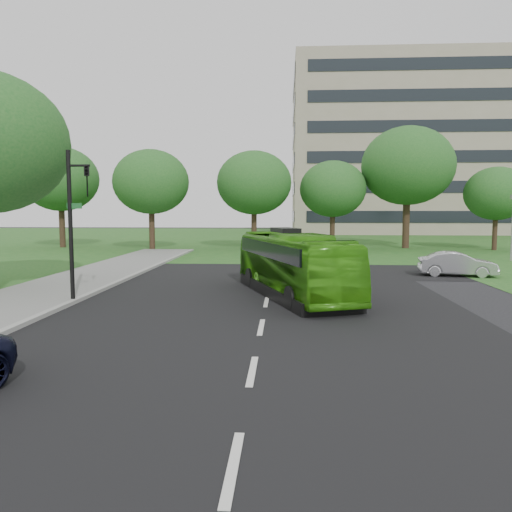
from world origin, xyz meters
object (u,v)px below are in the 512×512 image
Objects in this scene: office_building at (425,150)px; bus at (293,265)px; tree_park_e at (497,194)px; sedan at (457,264)px; tree_park_a at (151,182)px; tree_park_d at (408,166)px; tree_park_b at (254,183)px; traffic_light at (75,214)px; tree_park_f at (60,179)px; tree_park_c at (333,189)px.

office_building is 63.04m from bus.
office_building is at bearing 84.46° from tree_park_e.
office_building is 5.66× the size of tree_park_e.
sedan is at bearing 17.53° from bus.
tree_park_d reaches higher than tree_park_a.
sedan is (8.66, 6.43, -0.62)m from bus.
traffic_light is (-4.98, -26.03, -2.49)m from tree_park_b.
traffic_light is at bearing -64.56° from tree_park_f.
tree_park_a is 2.21× the size of sedan.
tree_park_a is at bearing -132.09° from office_building.
tree_park_d is 33.47m from traffic_light.
tree_park_e is (-3.36, -34.67, -7.68)m from office_building.
traffic_light is (3.69, -24.25, -2.51)m from tree_park_a.
tree_park_b reaches higher than tree_park_c.
tree_park_b is at bearing -2.19° from tree_park_f.
tree_park_b is 26.61m from traffic_light.
tree_park_d is 1.18× the size of tree_park_f.
traffic_light is (-8.02, -2.03, 2.04)m from bus.
tree_park_e is at bearing -17.72° from sedan.
sedan is (20.37, -15.79, -5.17)m from tree_park_a.
tree_park_c is (15.62, 2.68, -0.53)m from tree_park_a.
tree_park_f reaches higher than traffic_light.
traffic_light is at bearing 126.51° from sedan.
tree_park_e is at bearing -0.77° from tree_park_b.
tree_park_b is 1.10× the size of tree_park_c.
tree_park_f reaches higher than tree_park_e.
tree_park_c is 24.66m from tree_park_f.
tree_park_b is (-24.00, -34.39, -6.70)m from office_building.
office_building is 38.27m from tree_park_c.
bus is (11.71, -22.22, -4.54)m from tree_park_a.
tree_park_e reaches higher than traffic_light.
tree_park_e is 1.26× the size of traffic_light.
tree_park_f is at bearing 67.78° from sedan.
bus is at bearing 0.72° from traffic_light.
sedan is at bearing -31.84° from tree_park_f.
sedan is (-1.88, -19.11, -6.68)m from tree_park_d.
traffic_light is at bearing -113.90° from tree_park_c.
tree_park_c is at bearing 0.52° from tree_park_f.
sedan is at bearing -75.59° from tree_park_c.
tree_park_d is at bearing 1.58° from tree_park_f.
traffic_light reaches higher than sedan.
office_building is 34.85m from tree_park_d.
tree_park_c is 0.85× the size of tree_park_f.
tree_park_a is 1.00× the size of tree_park_b.
tree_park_e is at bearing -14.44° from tree_park_d.
tree_park_b reaches higher than tree_park_a.
sedan is at bearing -56.34° from tree_park_b.
tree_park_e is 38.36m from tree_park_f.
traffic_light is (-28.98, -60.42, -9.20)m from office_building.
tree_park_b is 1.53× the size of traffic_light.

